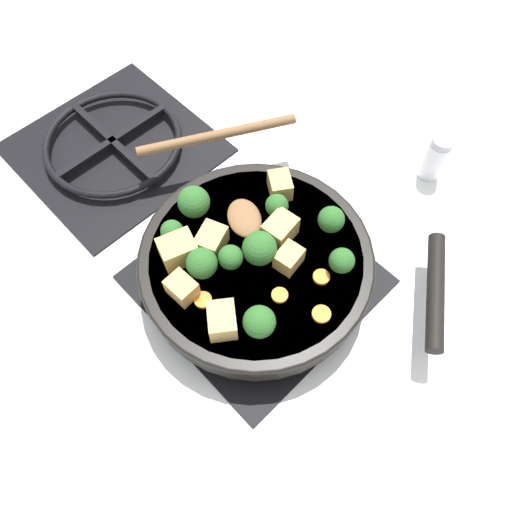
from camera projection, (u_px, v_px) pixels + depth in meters
name	position (u px, v px, depth m)	size (l,w,h in m)	color
ground_plane	(256.00, 280.00, 0.76)	(2.40, 2.40, 0.00)	white
front_burner_grate	(256.00, 276.00, 0.75)	(0.31, 0.31, 0.03)	black
rear_burner_grate	(114.00, 145.00, 0.88)	(0.31, 0.31, 0.03)	black
skillet_pan	(258.00, 263.00, 0.71)	(0.39, 0.43, 0.05)	black
wooden_spoon	(228.00, 167.00, 0.76)	(0.24, 0.25, 0.02)	brown
tofu_cube_center_large	(178.00, 250.00, 0.68)	(0.05, 0.04, 0.04)	tan
tofu_cube_near_handle	(282.00, 231.00, 0.70)	(0.04, 0.04, 0.04)	tan
tofu_cube_east_chunk	(182.00, 288.00, 0.66)	(0.04, 0.03, 0.03)	tan
tofu_cube_west_chunk	(289.00, 258.00, 0.68)	(0.04, 0.03, 0.03)	tan
tofu_cube_back_piece	(211.00, 241.00, 0.69)	(0.04, 0.03, 0.03)	tan
tofu_cube_front_piece	(222.00, 320.00, 0.63)	(0.04, 0.04, 0.04)	tan
tofu_cube_mid_small	(280.00, 185.00, 0.74)	(0.04, 0.03, 0.03)	tan
broccoli_floret_near_spoon	(194.00, 202.00, 0.71)	(0.05, 0.05, 0.05)	#709956
broccoli_floret_center_top	(260.00, 248.00, 0.67)	(0.05, 0.05, 0.05)	#709956
broccoli_floret_east_rim	(231.00, 258.00, 0.67)	(0.03, 0.03, 0.04)	#709956
broccoli_floret_west_rim	(202.00, 264.00, 0.66)	(0.04, 0.04, 0.05)	#709956
broccoli_floret_north_edge	(331.00, 220.00, 0.69)	(0.04, 0.04, 0.05)	#709956
broccoli_floret_south_cluster	(259.00, 322.00, 0.62)	(0.04, 0.04, 0.05)	#709956
broccoli_floret_mid_floret	(342.00, 261.00, 0.66)	(0.04, 0.04, 0.04)	#709956
broccoli_floret_small_inner	(172.00, 232.00, 0.69)	(0.03, 0.03, 0.04)	#709956
broccoli_floret_tall_stem	(277.00, 206.00, 0.71)	(0.03, 0.03, 0.04)	#709956
carrot_slice_orange_thin	(280.00, 295.00, 0.66)	(0.02, 0.02, 0.01)	orange
carrot_slice_near_center	(321.00, 277.00, 0.68)	(0.02, 0.02, 0.01)	orange
carrot_slice_edge_slice	(322.00, 314.00, 0.65)	(0.03, 0.03, 0.01)	orange
carrot_slice_under_broccoli	(203.00, 300.00, 0.66)	(0.02, 0.02, 0.01)	orange
salt_shaker	(435.00, 158.00, 0.82)	(0.04, 0.04, 0.09)	white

